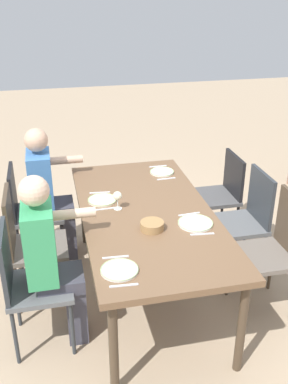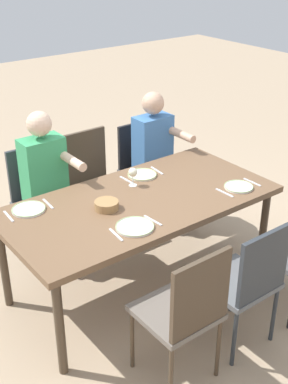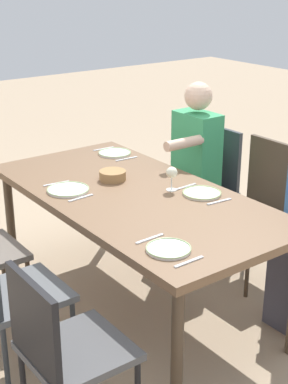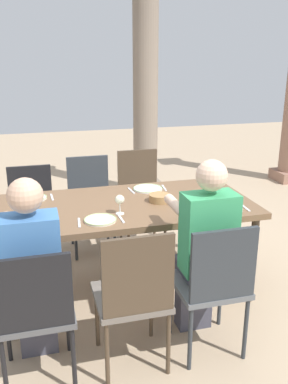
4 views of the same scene
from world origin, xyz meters
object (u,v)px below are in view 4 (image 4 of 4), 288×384
chair_mid_north (90,197)px  chair_east_north (140,191)px  stone_column_centre (145,92)px  diner_woman_green (203,247)px  bread_basket (159,198)px  dining_table (126,211)px  plate_1 (100,220)px  chair_east_south (214,281)px  plate_2 (148,189)px  chair_west_south (35,308)px  diner_man_white (32,270)px  plate_3 (227,208)px  chair_mid_south (134,293)px  plate_0 (33,198)px  wine_glass_1 (120,200)px  chair_west_north (32,205)px

chair_mid_north → chair_east_north: size_ratio=0.96×
stone_column_centre → diner_woman_green: bearing=-98.7°
diner_woman_green → bread_basket: bearing=96.6°
dining_table → plate_1: plate_1 is taller
chair_east_south → plate_2: bearing=94.3°
chair_east_south → diner_woman_green: diner_woman_green is taller
stone_column_centre → plate_2: bearing=-104.8°
chair_mid_north → chair_west_south: bearing=-107.3°
diner_woman_green → dining_table: bearing=115.6°
diner_man_white → plate_3: diner_man_white is taller
chair_mid_south → diner_man_white: size_ratio=0.76×
chair_west_south → plate_0: (0.03, 1.22, 0.25)m
plate_0 → chair_east_south: bearing=-49.0°
chair_west_south → chair_mid_north: bearing=72.7°
chair_east_south → plate_0: bearing=131.0°
plate_0 → wine_glass_1: bearing=-39.9°
chair_east_south → plate_1: chair_east_south is taller
chair_east_south → plate_3: size_ratio=3.99×
chair_mid_south → plate_3: size_ratio=4.07×
chair_east_north → plate_1: (-0.61, -1.23, 0.23)m
dining_table → chair_west_north: chair_west_north is taller
diner_man_white → stone_column_centre: bearing=63.8°
chair_mid_south → plate_3: chair_mid_south is taller
bread_basket → diner_woman_green: bearing=-83.4°
dining_table → chair_west_south: size_ratio=2.19×
chair_east_north → stone_column_centre: bearing=72.8°
chair_mid_north → wine_glass_1: size_ratio=6.33×
dining_table → chair_west_north: bearing=128.9°
chair_west_north → plate_2: 1.21m
diner_woman_green → bread_basket: diner_woman_green is taller
chair_mid_south → chair_mid_north: bearing=90.0°
dining_table → diner_woman_green: (0.35, -0.74, -0.02)m
plate_1 → plate_2: bearing=49.5°
plate_2 → chair_east_north: bearing=81.6°
diner_man_white → chair_mid_north: bearing=70.7°
chair_west_south → chair_east_north: 2.14m
chair_mid_north → stone_column_centre: 2.10m
chair_east_south → dining_table: bearing=111.2°
plate_1 → bread_basket: bearing=28.5°
plate_3 → diner_man_white: bearing=-165.1°
chair_east_north → chair_east_south: 1.84m
stone_column_centre → plate_1: stone_column_centre is taller
plate_1 → chair_east_south: bearing=-44.8°
chair_west_south → chair_mid_north: (0.57, 1.84, 0.01)m
chair_east_south → plate_1: (-0.61, 0.61, 0.24)m
chair_east_north → bread_basket: 0.98m
plate_2 → bread_basket: (0.01, -0.33, 0.02)m
wine_glass_1 → plate_2: wine_glass_1 is taller
chair_west_north → plate_3: chair_west_north is taller
plate_0 → wine_glass_1: wine_glass_1 is taller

